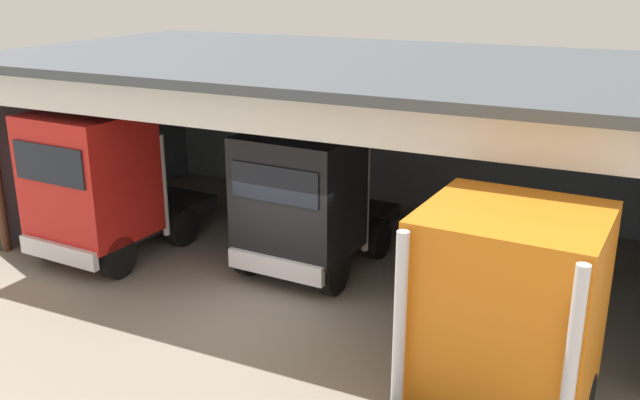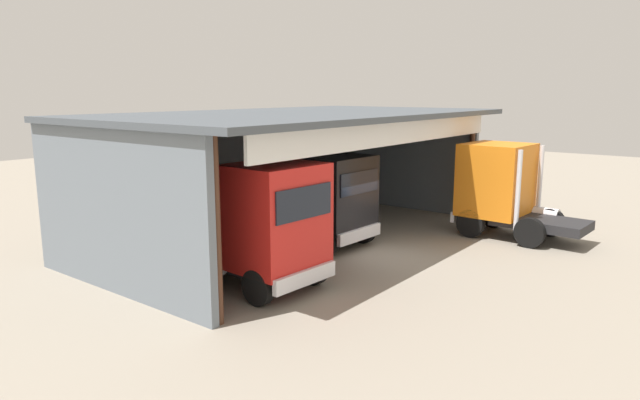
% 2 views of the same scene
% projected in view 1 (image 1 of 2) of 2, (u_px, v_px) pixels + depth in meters
% --- Properties ---
extents(ground_plane, '(80.00, 80.00, 0.00)m').
position_uv_depth(ground_plane, '(260.00, 313.00, 14.95)').
color(ground_plane, gray).
rests_on(ground_plane, ground).
extents(workshop_shed, '(16.57, 9.39, 5.00)m').
position_uv_depth(workshop_shed, '(354.00, 110.00, 18.04)').
color(workshop_shed, slate).
rests_on(workshop_shed, ground).
extents(truck_red_right_bay, '(2.79, 5.04, 3.76)m').
position_uv_depth(truck_red_right_bay, '(99.00, 184.00, 17.25)').
color(truck_red_right_bay, red).
rests_on(truck_red_right_bay, ground).
extents(truck_black_left_bay, '(2.78, 5.04, 3.44)m').
position_uv_depth(truck_black_left_bay, '(306.00, 202.00, 16.49)').
color(truck_black_left_bay, black).
rests_on(truck_black_left_bay, ground).
extents(truck_orange_center_bay, '(2.76, 5.06, 3.71)m').
position_uv_depth(truck_orange_center_bay, '(502.00, 331.00, 10.21)').
color(truck_orange_center_bay, orange).
rests_on(truck_orange_center_bay, ground).
extents(oil_drum, '(0.58, 0.58, 0.90)m').
position_uv_depth(oil_drum, '(457.00, 208.00, 20.15)').
color(oil_drum, gold).
rests_on(oil_drum, ground).
extents(tool_cart, '(0.90, 0.60, 1.00)m').
position_uv_depth(tool_cart, '(524.00, 222.00, 18.92)').
color(tool_cart, '#1E59A5').
rests_on(tool_cart, ground).
extents(traffic_cone, '(0.36, 0.36, 0.56)m').
position_uv_depth(traffic_cone, '(491.00, 376.00, 12.12)').
color(traffic_cone, orange).
rests_on(traffic_cone, ground).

